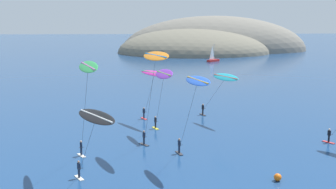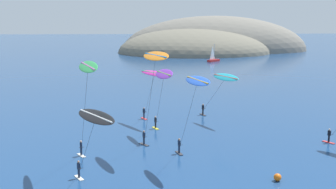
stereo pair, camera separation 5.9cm
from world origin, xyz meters
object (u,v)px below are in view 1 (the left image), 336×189
object	(u,v)px
sailboat_far	(214,60)
kitesurfer_purple	(163,78)
kitesurfer_magenta	(154,77)
kitesurfer_blue	(196,87)
kitesurfer_orange	(155,62)
kitesurfer_green	(88,73)
kitesurfer_black	(95,121)
kitesurfer_cyan	(224,80)
marker_buoy	(278,177)

from	to	relation	value
sailboat_far	kitesurfer_purple	distance (m)	84.69
kitesurfer_magenta	kitesurfer_blue	world-z (taller)	kitesurfer_blue
kitesurfer_orange	kitesurfer_green	bearing A→B (deg)	-139.50
kitesurfer_green	kitesurfer_magenta	size ratio (longest dim) A/B	1.47
kitesurfer_purple	kitesurfer_orange	distance (m)	7.87
kitesurfer_black	kitesurfer_orange	distance (m)	11.77
kitesurfer_blue	kitesurfer_orange	xyz separation A→B (m)	(-3.83, 4.35, 1.97)
kitesurfer_black	kitesurfer_green	world-z (taller)	kitesurfer_green
kitesurfer_purple	kitesurfer_green	size ratio (longest dim) A/B	0.77
kitesurfer_cyan	marker_buoy	distance (m)	22.14
kitesurfer_black	kitesurfer_cyan	bearing A→B (deg)	56.41
kitesurfer_black	kitesurfer_magenta	distance (m)	23.59
kitesurfer_green	kitesurfer_orange	size ratio (longest dim) A/B	0.96
kitesurfer_black	kitesurfer_blue	world-z (taller)	kitesurfer_blue
sailboat_far	kitesurfer_blue	xyz separation A→B (m)	(-17.24, -93.67, 7.33)
kitesurfer_green	kitesurfer_blue	size ratio (longest dim) A/B	1.18
kitesurfer_purple	marker_buoy	size ratio (longest dim) A/B	11.83
kitesurfer_purple	kitesurfer_orange	xyz separation A→B (m)	(-1.21, -7.25, 2.81)
sailboat_far	kitesurfer_black	distance (m)	102.74
kitesurfer_magenta	kitesurfer_orange	xyz separation A→B (m)	(-0.15, -13.13, 3.52)
kitesurfer_black	kitesurfer_purple	distance (m)	18.29
marker_buoy	kitesurfer_purple	bearing A→B (deg)	121.46
kitesurfer_magenta	kitesurfer_cyan	world-z (taller)	kitesurfer_magenta
kitesurfer_magenta	kitesurfer_blue	distance (m)	17.93
kitesurfer_green	kitesurfer_orange	distance (m)	8.32
kitesurfer_purple	marker_buoy	distance (m)	19.73
kitesurfer_black	marker_buoy	distance (m)	17.22
kitesurfer_black	kitesurfer_blue	size ratio (longest dim) A/B	0.77
kitesurfer_cyan	kitesurfer_purple	bearing A→B (deg)	-146.91
kitesurfer_blue	kitesurfer_magenta	bearing A→B (deg)	101.88
kitesurfer_green	kitesurfer_blue	world-z (taller)	kitesurfer_green
kitesurfer_green	kitesurfer_orange	bearing A→B (deg)	40.50
kitesurfer_blue	kitesurfer_cyan	bearing A→B (deg)	70.90
kitesurfer_black	kitesurfer_purple	world-z (taller)	kitesurfer_purple
kitesurfer_cyan	kitesurfer_blue	world-z (taller)	kitesurfer_blue
kitesurfer_black	kitesurfer_purple	bearing A→B (deg)	69.22
kitesurfer_black	kitesurfer_cyan	size ratio (longest dim) A/B	0.86
kitesurfer_orange	kitesurfer_purple	bearing A→B (deg)	80.54
marker_buoy	sailboat_far	bearing A→B (deg)	84.06
sailboat_far	marker_buoy	distance (m)	98.41
kitesurfer_purple	kitesurfer_blue	xyz separation A→B (m)	(2.62, -11.60, 0.84)
kitesurfer_purple	marker_buoy	xyz separation A→B (m)	(9.67, -15.81, -6.78)
marker_buoy	kitesurfer_blue	bearing A→B (deg)	149.17
kitesurfer_cyan	sailboat_far	bearing A→B (deg)	81.61
kitesurfer_purple	kitesurfer_magenta	distance (m)	6.02
kitesurfer_green	kitesurfer_orange	world-z (taller)	kitesurfer_orange
kitesurfer_purple	kitesurfer_blue	bearing A→B (deg)	-77.27
kitesurfer_black	kitesurfer_blue	distance (m)	10.77
kitesurfer_purple	kitesurfer_blue	world-z (taller)	kitesurfer_blue
sailboat_far	kitesurfer_green	size ratio (longest dim) A/B	0.53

